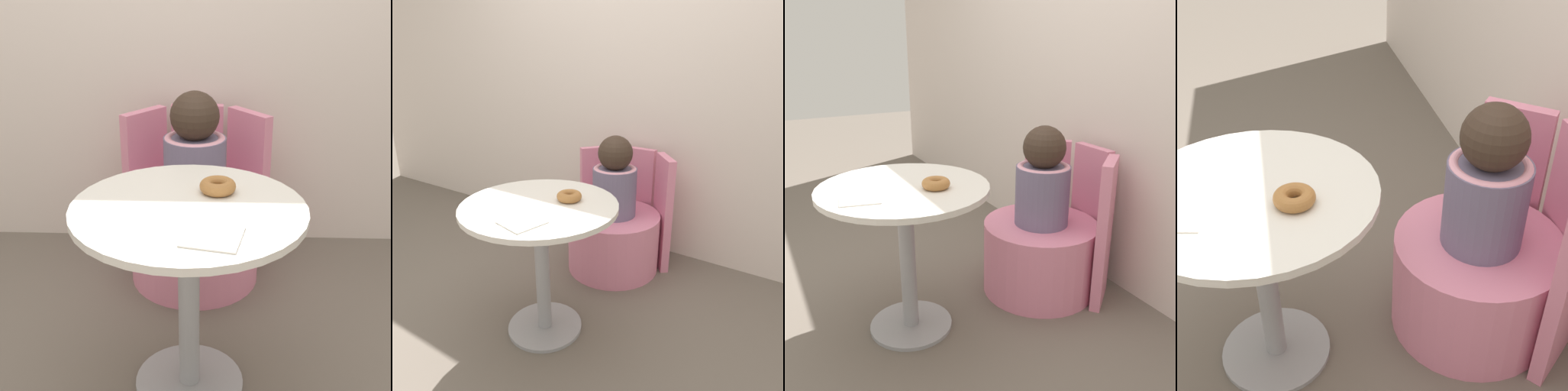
{
  "view_description": "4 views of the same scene",
  "coord_description": "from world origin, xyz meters",
  "views": [
    {
      "loc": [
        0.15,
        -1.51,
        1.37
      ],
      "look_at": [
        0.08,
        0.3,
        0.59
      ],
      "focal_mm": 50.0,
      "sensor_mm": 36.0,
      "label": 1
    },
    {
      "loc": [
        1.14,
        -1.25,
        1.33
      ],
      "look_at": [
        0.07,
        0.39,
        0.6
      ],
      "focal_mm": 35.0,
      "sensor_mm": 36.0,
      "label": 2
    },
    {
      "loc": [
        1.83,
        -0.58,
        1.29
      ],
      "look_at": [
        0.03,
        0.37,
        0.57
      ],
      "focal_mm": 42.0,
      "sensor_mm": 36.0,
      "label": 3
    },
    {
      "loc": [
        1.38,
        0.05,
        1.55
      ],
      "look_at": [
        0.06,
        0.33,
        0.61
      ],
      "focal_mm": 50.0,
      "sensor_mm": 36.0,
      "label": 4
    }
  ],
  "objects": [
    {
      "name": "booth_backrest",
      "position": [
        0.07,
        0.94,
        0.37
      ],
      "size": [
        0.68,
        0.25,
        0.74
      ],
      "color": "pink",
      "rests_on": "ground_plane"
    },
    {
      "name": "paper_napkin",
      "position": [
        0.15,
        -0.22,
        0.69
      ],
      "size": [
        0.18,
        0.18,
        0.01
      ],
      "color": "silver",
      "rests_on": "round_table"
    },
    {
      "name": "donut",
      "position": [
        0.16,
        0.09,
        0.71
      ],
      "size": [
        0.12,
        0.12,
        0.04
      ],
      "color": "#9E6633",
      "rests_on": "round_table"
    },
    {
      "name": "ground_plane",
      "position": [
        0.0,
        0.0,
        0.0
      ],
      "size": [
        12.0,
        12.0,
        0.0
      ],
      "primitive_type": "plane",
      "color": "#665B51"
    },
    {
      "name": "child_figure",
      "position": [
        0.07,
        0.7,
        0.61
      ],
      "size": [
        0.27,
        0.27,
        0.5
      ],
      "color": "slate",
      "rests_on": "tub_chair"
    },
    {
      "name": "tub_chair",
      "position": [
        0.07,
        0.7,
        0.19
      ],
      "size": [
        0.58,
        0.58,
        0.38
      ],
      "color": "pink",
      "rests_on": "ground_plane"
    },
    {
      "name": "round_table",
      "position": [
        0.08,
        -0.02,
        0.53
      ],
      "size": [
        0.73,
        0.73,
        0.69
      ],
      "color": "#99999E",
      "rests_on": "ground_plane"
    }
  ]
}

